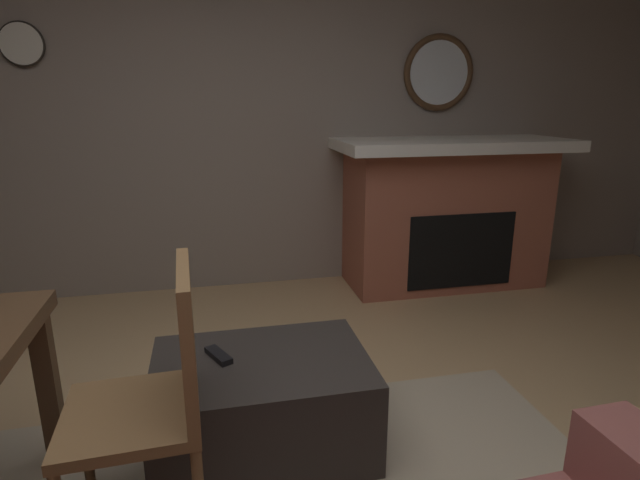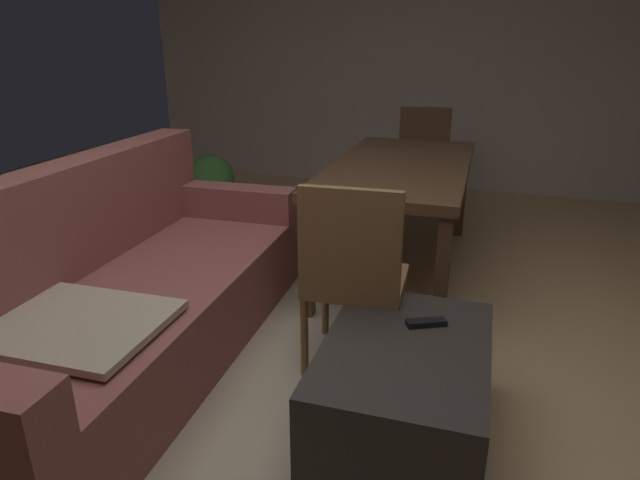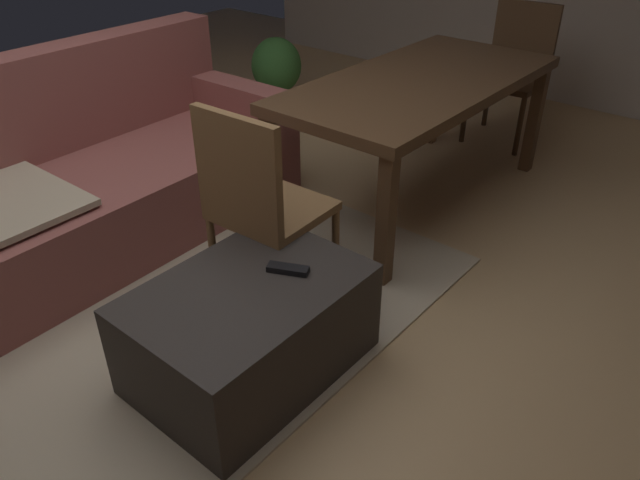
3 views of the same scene
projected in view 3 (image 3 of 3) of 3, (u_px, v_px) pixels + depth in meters
floor at (177, 304)px, 2.81m from camera, size 9.35×9.35×0.00m
area_rug at (152, 303)px, 2.81m from camera, size 2.60×2.00×0.01m
couch at (81, 184)px, 3.13m from camera, size 2.29×0.97×0.95m
ottoman_coffee_table at (250, 330)px, 2.35m from camera, size 0.88×0.62×0.41m
tv_remote at (288, 269)px, 2.31m from camera, size 0.11×0.17×0.02m
dining_table at (420, 92)px, 3.34m from camera, size 1.78×0.85×0.74m
dining_chair_east at (515, 65)px, 4.25m from camera, size 0.47×0.47×0.93m
dining_chair_west at (258, 199)px, 2.58m from camera, size 0.46×0.46×0.93m
potted_plant at (276, 68)px, 4.93m from camera, size 0.40×0.40×0.55m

